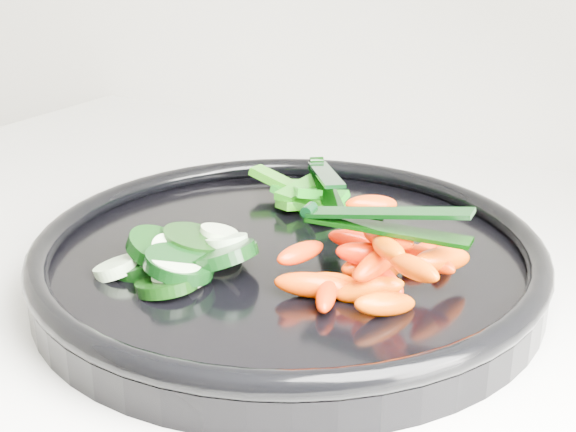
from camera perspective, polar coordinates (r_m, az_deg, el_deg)
The scene contains 6 objects.
veggie_tray at distance 0.59m, azimuth 0.00°, elevation -3.11°, with size 0.45×0.45×0.04m.
cucumber_pile at distance 0.57m, azimuth -7.34°, elevation -2.72°, with size 0.12×0.12×0.04m.
carrot_pile at distance 0.54m, azimuth 6.37°, elevation -3.45°, with size 0.12×0.14×0.05m.
pepper_pile at distance 0.68m, azimuth 1.64°, elevation 1.34°, with size 0.13×0.08×0.04m.
tong_carrot at distance 0.52m, azimuth 6.69°, elevation -0.31°, with size 0.11×0.03×0.02m.
tong_pepper at distance 0.67m, azimuth 2.63°, elevation 2.63°, with size 0.08×0.10×0.02m.
Camera 1 is at (-0.20, 1.18, 1.20)m, focal length 50.00 mm.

